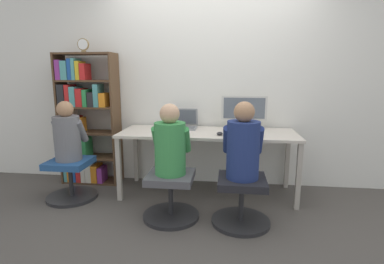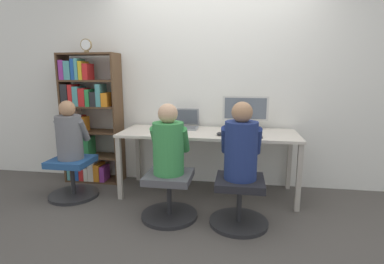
{
  "view_description": "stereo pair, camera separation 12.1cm",
  "coord_description": "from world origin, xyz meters",
  "px_view_note": "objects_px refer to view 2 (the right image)",
  "views": [
    {
      "loc": [
        0.23,
        -3.03,
        1.42
      ],
      "look_at": [
        -0.16,
        0.19,
        0.78
      ],
      "focal_mm": 28.0,
      "sensor_mm": 36.0,
      "label": 1
    },
    {
      "loc": [
        0.35,
        -3.01,
        1.42
      ],
      "look_at": [
        -0.16,
        0.19,
        0.78
      ],
      "focal_mm": 28.0,
      "sensor_mm": 36.0,
      "label": 2
    }
  ],
  "objects_px": {
    "desktop_monitor": "(245,112)",
    "bookshelf": "(86,121)",
    "person_at_laptop": "(168,144)",
    "office_chair_side": "(73,177)",
    "office_chair_right": "(169,195)",
    "desk_clock": "(86,45)",
    "office_chair_left": "(239,201)",
    "person_near_shelf": "(69,134)",
    "keyboard": "(244,135)",
    "person_at_monitor": "(241,146)",
    "laptop": "(183,124)"
  },
  "relations": [
    {
      "from": "desktop_monitor",
      "to": "bookshelf",
      "type": "xyz_separation_m",
      "value": [
        -2.03,
        -0.02,
        -0.17
      ]
    },
    {
      "from": "person_at_laptop",
      "to": "office_chair_side",
      "type": "distance_m",
      "value": 1.37
    },
    {
      "from": "office_chair_right",
      "to": "desk_clock",
      "type": "xyz_separation_m",
      "value": [
        -1.19,
        0.78,
        1.51
      ]
    },
    {
      "from": "bookshelf",
      "to": "office_chair_left",
      "type": "bearing_deg",
      "value": -24.0
    },
    {
      "from": "desktop_monitor",
      "to": "office_chair_left",
      "type": "bearing_deg",
      "value": -92.73
    },
    {
      "from": "office_chair_right",
      "to": "person_at_laptop",
      "type": "bearing_deg",
      "value": 90.0
    },
    {
      "from": "office_chair_right",
      "to": "person_near_shelf",
      "type": "bearing_deg",
      "value": 165.04
    },
    {
      "from": "keyboard",
      "to": "office_chair_side",
      "type": "distance_m",
      "value": 2.01
    },
    {
      "from": "office_chair_left",
      "to": "desk_clock",
      "type": "height_order",
      "value": "desk_clock"
    },
    {
      "from": "desktop_monitor",
      "to": "desk_clock",
      "type": "relative_size",
      "value": 3.32
    },
    {
      "from": "person_at_laptop",
      "to": "bookshelf",
      "type": "bearing_deg",
      "value": 146.93
    },
    {
      "from": "office_chair_left",
      "to": "office_chair_right",
      "type": "distance_m",
      "value": 0.69
    },
    {
      "from": "desktop_monitor",
      "to": "person_at_monitor",
      "type": "height_order",
      "value": "person_at_monitor"
    },
    {
      "from": "laptop",
      "to": "office_chair_right",
      "type": "bearing_deg",
      "value": -88.9
    },
    {
      "from": "laptop",
      "to": "office_chair_left",
      "type": "distance_m",
      "value": 1.26
    },
    {
      "from": "office_chair_side",
      "to": "person_near_shelf",
      "type": "bearing_deg",
      "value": 90.0
    },
    {
      "from": "bookshelf",
      "to": "desktop_monitor",
      "type": "bearing_deg",
      "value": 0.57
    },
    {
      "from": "bookshelf",
      "to": "office_chair_side",
      "type": "relative_size",
      "value": 2.97
    },
    {
      "from": "office_chair_left",
      "to": "laptop",
      "type": "bearing_deg",
      "value": 128.43
    },
    {
      "from": "keyboard",
      "to": "office_chair_right",
      "type": "bearing_deg",
      "value": -146.91
    },
    {
      "from": "desktop_monitor",
      "to": "office_chair_left",
      "type": "relative_size",
      "value": 0.96
    },
    {
      "from": "desktop_monitor",
      "to": "keyboard",
      "type": "bearing_deg",
      "value": -92.12
    },
    {
      "from": "desktop_monitor",
      "to": "office_chair_left",
      "type": "height_order",
      "value": "desktop_monitor"
    },
    {
      "from": "office_chair_left",
      "to": "office_chair_side",
      "type": "relative_size",
      "value": 1.0
    },
    {
      "from": "office_chair_left",
      "to": "office_chair_right",
      "type": "relative_size",
      "value": 1.0
    },
    {
      "from": "office_chair_left",
      "to": "office_chair_side",
      "type": "distance_m",
      "value": 1.94
    },
    {
      "from": "keyboard",
      "to": "person_near_shelf",
      "type": "distance_m",
      "value": 1.94
    },
    {
      "from": "person_near_shelf",
      "to": "laptop",
      "type": "bearing_deg",
      "value": 23.53
    },
    {
      "from": "office_chair_left",
      "to": "bookshelf",
      "type": "relative_size",
      "value": 0.34
    },
    {
      "from": "desk_clock",
      "to": "office_chair_left",
      "type": "bearing_deg",
      "value": -23.49
    },
    {
      "from": "office_chair_left",
      "to": "person_near_shelf",
      "type": "height_order",
      "value": "person_near_shelf"
    },
    {
      "from": "office_chair_side",
      "to": "desktop_monitor",
      "type": "bearing_deg",
      "value": 15.68
    },
    {
      "from": "bookshelf",
      "to": "person_near_shelf",
      "type": "xyz_separation_m",
      "value": [
        0.07,
        -0.52,
        -0.05
      ]
    },
    {
      "from": "office_chair_right",
      "to": "person_at_monitor",
      "type": "xyz_separation_m",
      "value": [
        0.69,
        -0.03,
        0.53
      ]
    },
    {
      "from": "office_chair_right",
      "to": "laptop",
      "type": "bearing_deg",
      "value": 91.1
    },
    {
      "from": "office_chair_left",
      "to": "bookshelf",
      "type": "distance_m",
      "value": 2.24
    },
    {
      "from": "person_at_monitor",
      "to": "desktop_monitor",
      "type": "bearing_deg",
      "value": 87.25
    },
    {
      "from": "laptop",
      "to": "person_at_monitor",
      "type": "bearing_deg",
      "value": -51.4
    },
    {
      "from": "keyboard",
      "to": "person_near_shelf",
      "type": "bearing_deg",
      "value": -175.9
    },
    {
      "from": "office_chair_right",
      "to": "person_at_monitor",
      "type": "distance_m",
      "value": 0.87
    },
    {
      "from": "keyboard",
      "to": "office_chair_left",
      "type": "relative_size",
      "value": 0.68
    },
    {
      "from": "office_chair_left",
      "to": "person_near_shelf",
      "type": "bearing_deg",
      "value": 169.32
    },
    {
      "from": "desktop_monitor",
      "to": "desk_clock",
      "type": "bearing_deg",
      "value": -177.43
    },
    {
      "from": "laptop",
      "to": "keyboard",
      "type": "height_order",
      "value": "laptop"
    },
    {
      "from": "bookshelf",
      "to": "laptop",
      "type": "bearing_deg",
      "value": 0.11
    },
    {
      "from": "person_at_laptop",
      "to": "desk_clock",
      "type": "relative_size",
      "value": 4.21
    },
    {
      "from": "person_at_laptop",
      "to": "person_near_shelf",
      "type": "height_order",
      "value": "person_at_laptop"
    },
    {
      "from": "keyboard",
      "to": "bookshelf",
      "type": "relative_size",
      "value": 0.23
    },
    {
      "from": "office_chair_left",
      "to": "person_at_monitor",
      "type": "xyz_separation_m",
      "value": [
        0.0,
        0.01,
        0.53
      ]
    },
    {
      "from": "keyboard",
      "to": "office_chair_side",
      "type": "bearing_deg",
      "value": -175.75
    }
  ]
}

